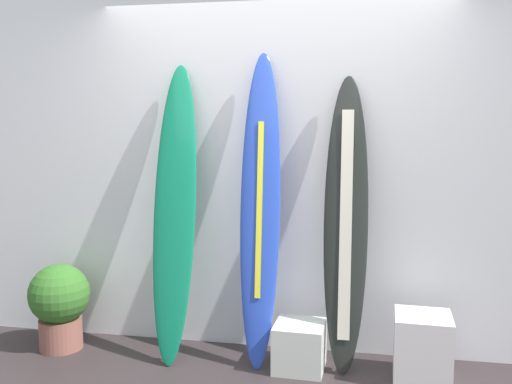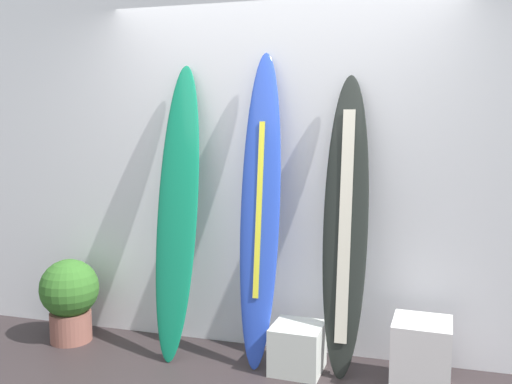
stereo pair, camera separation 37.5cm
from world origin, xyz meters
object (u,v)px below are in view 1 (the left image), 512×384
(display_block_left, at_px, (422,348))
(display_block_center, at_px, (300,346))
(potted_plant, at_px, (60,302))
(surfboard_charcoal, at_px, (346,226))
(surfboard_cobalt, at_px, (260,209))
(surfboard_emerald, at_px, (175,214))

(display_block_left, relative_size, display_block_center, 1.27)
(display_block_center, height_order, potted_plant, potted_plant)
(display_block_left, bearing_deg, surfboard_charcoal, 164.27)
(surfboard_cobalt, xyz_separation_m, potted_plant, (-1.48, -0.08, -0.72))
(surfboard_cobalt, distance_m, display_block_left, 1.38)
(potted_plant, bearing_deg, display_block_center, -0.73)
(display_block_center, bearing_deg, surfboard_emerald, 175.30)
(surfboard_cobalt, xyz_separation_m, surfboard_charcoal, (0.58, 0.01, -0.10))
(surfboard_emerald, distance_m, surfboard_cobalt, 0.60)
(surfboard_cobalt, height_order, potted_plant, surfboard_cobalt)
(surfboard_emerald, height_order, surfboard_charcoal, surfboard_emerald)
(surfboard_emerald, height_order, display_block_center, surfboard_emerald)
(surfboard_charcoal, bearing_deg, display_block_left, -15.73)
(display_block_center, bearing_deg, surfboard_charcoal, 21.19)
(surfboard_emerald, xyz_separation_m, potted_plant, (-0.88, -0.05, -0.67))
(surfboard_emerald, height_order, display_block_left, surfboard_emerald)
(surfboard_cobalt, relative_size, display_block_left, 4.87)
(surfboard_emerald, bearing_deg, display_block_center, -4.70)
(potted_plant, bearing_deg, display_block_left, -1.17)
(surfboard_cobalt, xyz_separation_m, display_block_center, (0.29, -0.10, -0.91))
(surfboard_cobalt, distance_m, surfboard_charcoal, 0.59)
(surfboard_cobalt, distance_m, potted_plant, 1.65)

